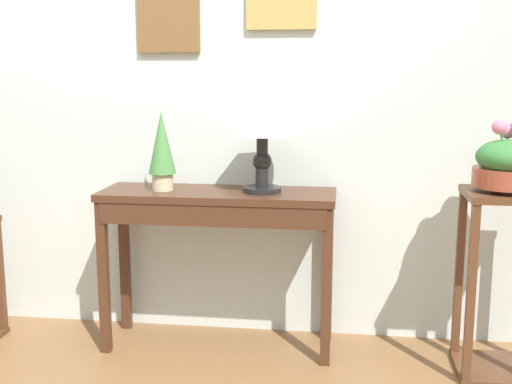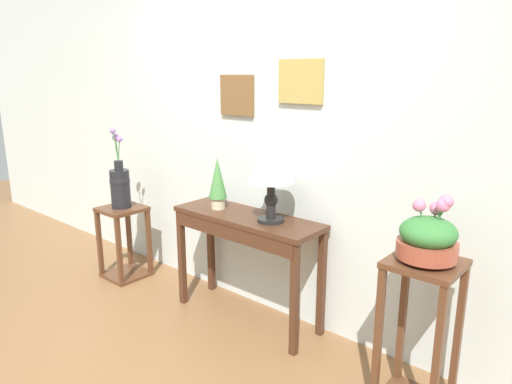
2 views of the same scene
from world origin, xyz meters
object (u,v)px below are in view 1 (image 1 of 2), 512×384
object	(u,v)px
table_lamp	(262,118)
pedestal_stand_right	(500,284)
console_table	(217,218)
planter_bowl_wide_right	(509,163)
potted_plant_on_console	(162,148)

from	to	relation	value
table_lamp	pedestal_stand_right	bearing A→B (deg)	-6.50
table_lamp	pedestal_stand_right	xyz separation A→B (m)	(1.08, -0.12, -0.72)
console_table	table_lamp	xyz separation A→B (m)	(0.22, 0.02, 0.48)
table_lamp	planter_bowl_wide_right	bearing A→B (deg)	-6.41
table_lamp	potted_plant_on_console	world-z (taller)	table_lamp
table_lamp	potted_plant_on_console	xyz separation A→B (m)	(-0.48, -0.01, -0.15)
pedestal_stand_right	planter_bowl_wide_right	size ratio (longest dim) A/B	2.46
planter_bowl_wide_right	console_table	bearing A→B (deg)	175.61
console_table	table_lamp	world-z (taller)	table_lamp
potted_plant_on_console	console_table	bearing A→B (deg)	-1.83
table_lamp	planter_bowl_wide_right	distance (m)	1.11
pedestal_stand_right	planter_bowl_wide_right	xyz separation A→B (m)	(0.00, 0.00, 0.55)
table_lamp	planter_bowl_wide_right	world-z (taller)	table_lamp
console_table	potted_plant_on_console	world-z (taller)	potted_plant_on_console
potted_plant_on_console	planter_bowl_wide_right	xyz separation A→B (m)	(1.57, -0.11, -0.03)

